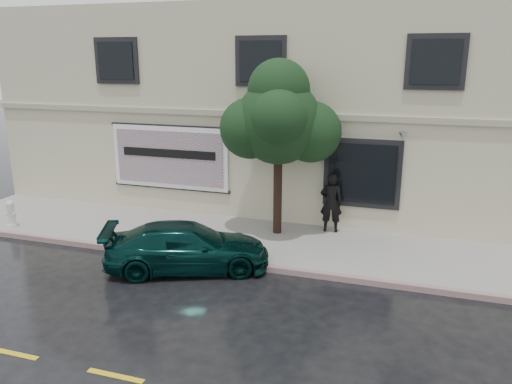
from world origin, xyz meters
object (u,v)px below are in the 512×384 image
(pedestrian, at_px, (331,203))
(fire_hydrant, at_px, (11,214))
(car, at_px, (187,247))
(street_tree, at_px, (278,122))

(pedestrian, distance_m, fire_hydrant, 10.00)
(car, bearing_deg, street_tree, -50.75)
(street_tree, xyz_separation_m, fire_hydrant, (-8.12, -2.02, -2.94))
(street_tree, bearing_deg, car, -117.97)
(street_tree, distance_m, fire_hydrant, 8.87)
(pedestrian, height_order, street_tree, street_tree)
(car, bearing_deg, pedestrian, -63.67)
(car, relative_size, street_tree, 0.91)
(fire_hydrant, bearing_deg, car, -28.87)
(car, xyz_separation_m, street_tree, (1.59, 2.99, 2.90))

